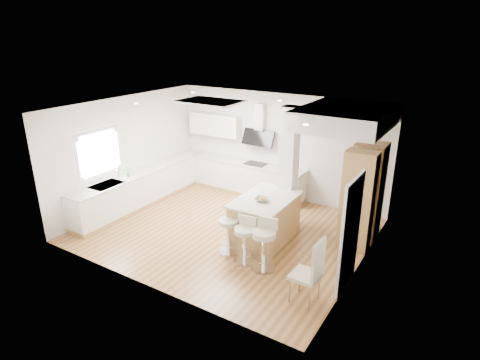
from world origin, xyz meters
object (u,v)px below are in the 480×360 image
Objects in this scene: peninsula at (265,219)px; bar_stool_b at (245,238)px; bar_stool_c at (264,242)px; dining_chair at (312,270)px; bar_stool_a at (229,229)px.

peninsula is 1.72× the size of bar_stool_b.
dining_chair reaches higher than bar_stool_c.
dining_chair is (2.04, -0.65, 0.10)m from bar_stool_a.
peninsula is 1.71× the size of bar_stool_a.
peninsula reaches higher than bar_stool_c.
peninsula is 1.57× the size of bar_stool_c.
dining_chair reaches higher than peninsula.
bar_stool_a is at bearing -113.27° from peninsula.
bar_stool_a is (-0.36, -0.85, 0.04)m from peninsula.
dining_chair is at bearing -28.63° from bar_stool_c.
bar_stool_b is 0.44m from bar_stool_c.
bar_stool_a is at bearing 163.36° from bar_stool_c.
peninsula reaches higher than bar_stool_a.
bar_stool_c is at bearing 0.69° from bar_stool_a.
peninsula is at bearing 112.02° from bar_stool_c.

